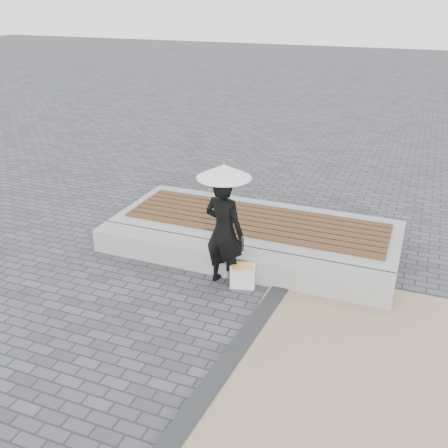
{
  "coord_description": "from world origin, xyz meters",
  "views": [
    {
      "loc": [
        2.52,
        -5.06,
        4.13
      ],
      "look_at": [
        -0.01,
        1.26,
        1.0
      ],
      "focal_mm": 40.46,
      "sensor_mm": 36.0,
      "label": 1
    }
  ],
  "objects_px": {
    "seating_ledge": "(232,261)",
    "woman": "(224,231)",
    "canvas_tote": "(243,276)",
    "parasol": "(224,171)",
    "handbag": "(234,243)"
  },
  "relations": [
    {
      "from": "seating_ledge",
      "to": "woman",
      "type": "distance_m",
      "value": 0.76
    },
    {
      "from": "handbag",
      "to": "seating_ledge",
      "type": "bearing_deg",
      "value": -119.3
    },
    {
      "from": "woman",
      "to": "parasol",
      "type": "xyz_separation_m",
      "value": [
        0.0,
        0.0,
        0.95
      ]
    },
    {
      "from": "parasol",
      "to": "handbag",
      "type": "distance_m",
      "value": 1.38
    },
    {
      "from": "woman",
      "to": "canvas_tote",
      "type": "distance_m",
      "value": 0.75
    },
    {
      "from": "woman",
      "to": "seating_ledge",
      "type": "bearing_deg",
      "value": -79.38
    },
    {
      "from": "seating_ledge",
      "to": "parasol",
      "type": "distance_m",
      "value": 1.66
    },
    {
      "from": "seating_ledge",
      "to": "woman",
      "type": "relative_size",
      "value": 2.84
    },
    {
      "from": "seating_ledge",
      "to": "woman",
      "type": "xyz_separation_m",
      "value": [
        -0.01,
        -0.34,
        0.68
      ]
    },
    {
      "from": "parasol",
      "to": "seating_ledge",
      "type": "bearing_deg",
      "value": 88.96
    },
    {
      "from": "woman",
      "to": "handbag",
      "type": "xyz_separation_m",
      "value": [
        0.03,
        0.38,
        -0.38
      ]
    },
    {
      "from": "seating_ledge",
      "to": "canvas_tote",
      "type": "xyz_separation_m",
      "value": [
        0.31,
        -0.37,
        -0.0
      ]
    },
    {
      "from": "parasol",
      "to": "handbag",
      "type": "height_order",
      "value": "parasol"
    },
    {
      "from": "canvas_tote",
      "to": "handbag",
      "type": "bearing_deg",
      "value": 111.83
    },
    {
      "from": "seating_ledge",
      "to": "handbag",
      "type": "distance_m",
      "value": 0.31
    }
  ]
}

